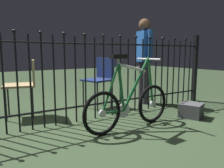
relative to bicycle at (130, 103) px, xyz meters
name	(u,v)px	position (x,y,z in m)	size (l,w,h in m)	color
ground_plane	(110,133)	(-0.29, -0.01, -0.32)	(20.00, 20.00, 0.00)	#33452B
iron_fence	(83,75)	(-0.33, 0.61, 0.31)	(4.76, 0.07, 1.27)	black
bicycle	(130,103)	(0.00, 0.00, 0.00)	(1.33, 0.40, 0.92)	black
chair_navy	(100,76)	(0.26, 1.16, 0.21)	(0.52, 0.52, 0.86)	black
chair_tan	(25,81)	(-0.96, 1.26, 0.20)	(0.52, 0.52, 0.84)	black
person_visitor	(144,54)	(1.09, 0.99, 0.59)	(0.24, 0.47, 1.54)	#2D2D33
display_crate	(191,110)	(1.06, -0.10, -0.22)	(0.30, 0.30, 0.20)	#4C4C51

